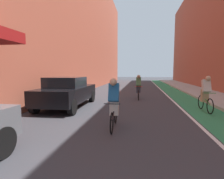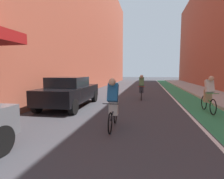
# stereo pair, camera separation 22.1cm
# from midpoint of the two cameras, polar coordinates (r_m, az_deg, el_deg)

# --- Properties ---
(ground_plane) EXTENTS (92.87, 92.87, 0.00)m
(ground_plane) POSITION_cam_midpoint_polar(r_m,az_deg,el_deg) (13.89, 6.84, -1.59)
(ground_plane) COLOR #38383D
(bike_lane_paint) EXTENTS (1.60, 42.21, 0.00)m
(bike_lane_paint) POSITION_cam_midpoint_polar(r_m,az_deg,el_deg) (16.10, 19.37, -0.86)
(bike_lane_paint) COLOR #2D8451
(bike_lane_paint) RESTS_ON ground
(lane_divider_stripe) EXTENTS (0.12, 42.21, 0.00)m
(lane_divider_stripe) POSITION_cam_midpoint_polar(r_m,az_deg,el_deg) (15.97, 16.19, -0.81)
(lane_divider_stripe) COLOR white
(lane_divider_stripe) RESTS_ON ground
(sidewalk_right) EXTENTS (2.72, 42.21, 0.14)m
(sidewalk_right) POSITION_cam_midpoint_polar(r_m,az_deg,el_deg) (16.60, 26.75, -0.72)
(sidewalk_right) COLOR #A8A59E
(sidewalk_right) RESTS_ON ground
(building_facade_left) EXTENTS (4.15, 42.21, 14.08)m
(building_facade_left) POSITION_cam_midpoint_polar(r_m,az_deg,el_deg) (17.88, -13.78, 22.75)
(building_facade_left) COLOR #9E4C38
(building_facade_left) RESTS_ON ground
(parked_sedan_black) EXTENTS (2.01, 4.38, 1.53)m
(parked_sedan_black) POSITION_cam_midpoint_polar(r_m,az_deg,el_deg) (9.10, -15.13, -0.70)
(parked_sedan_black) COLOR black
(parked_sedan_black) RESTS_ON ground
(cyclist_mid) EXTENTS (0.48, 1.68, 1.60)m
(cyclist_mid) POSITION_cam_midpoint_polar(r_m,az_deg,el_deg) (5.48, -0.52, -4.52)
(cyclist_mid) COLOR black
(cyclist_mid) RESTS_ON ground
(cyclist_trailing) EXTENTS (0.48, 1.72, 1.62)m
(cyclist_trailing) POSITION_cam_midpoint_polar(r_m,az_deg,el_deg) (8.84, 27.81, -0.94)
(cyclist_trailing) COLOR black
(cyclist_trailing) RESTS_ON ground
(cyclist_far) EXTENTS (0.48, 1.68, 1.60)m
(cyclist_far) POSITION_cam_midpoint_polar(r_m,az_deg,el_deg) (11.48, 8.16, 1.07)
(cyclist_far) COLOR black
(cyclist_far) RESTS_ON ground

